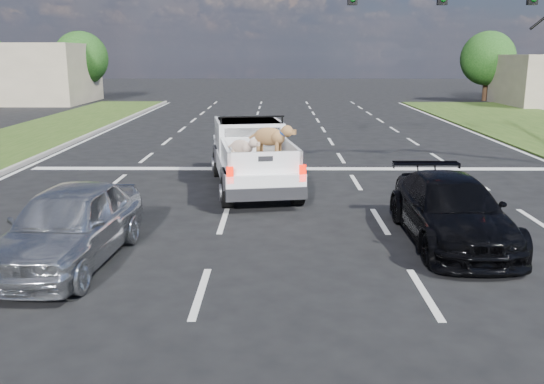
# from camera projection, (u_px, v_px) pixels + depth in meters

# --- Properties ---
(ground) EXTENTS (160.00, 160.00, 0.00)m
(ground) POSITION_uv_depth(u_px,v_px,m) (312.00, 293.00, 8.98)
(ground) COLOR black
(ground) RESTS_ON ground
(road_markings) EXTENTS (17.75, 60.00, 0.01)m
(road_markings) POSITION_uv_depth(u_px,v_px,m) (297.00, 194.00, 15.36)
(road_markings) COLOR silver
(road_markings) RESTS_ON ground
(traffic_signal) EXTENTS (9.11, 0.31, 7.00)m
(traffic_signal) POSITION_uv_depth(u_px,v_px,m) (524.00, 18.00, 18.02)
(traffic_signal) COLOR black
(traffic_signal) RESTS_ON ground
(building_left) EXTENTS (10.00, 8.00, 4.40)m
(building_left) POSITION_uv_depth(u_px,v_px,m) (21.00, 73.00, 43.62)
(building_left) COLOR #BBAA8F
(building_left) RESTS_ON ground
(tree_far_c) EXTENTS (4.20, 4.20, 5.40)m
(tree_far_c) POSITION_uv_depth(u_px,v_px,m) (81.00, 58.00, 45.28)
(tree_far_c) COLOR #332114
(tree_far_c) RESTS_ON ground
(tree_far_d) EXTENTS (4.20, 4.20, 5.40)m
(tree_far_d) POSITION_uv_depth(u_px,v_px,m) (488.00, 59.00, 45.03)
(tree_far_d) COLOR #332114
(tree_far_d) RESTS_ON ground
(pickup_truck) EXTENTS (2.71, 5.55, 1.99)m
(pickup_truck) POSITION_uv_depth(u_px,v_px,m) (252.00, 154.00, 15.98)
(pickup_truck) COLOR black
(pickup_truck) RESTS_ON ground
(silver_sedan) EXTENTS (1.99, 4.27, 1.42)m
(silver_sedan) POSITION_uv_depth(u_px,v_px,m) (69.00, 225.00, 10.13)
(silver_sedan) COLOR #B2B5BA
(silver_sedan) RESTS_ON ground
(black_coupe) EXTENTS (1.81, 4.42, 1.28)m
(black_coupe) POSITION_uv_depth(u_px,v_px,m) (451.00, 210.00, 11.33)
(black_coupe) COLOR black
(black_coupe) RESTS_ON ground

